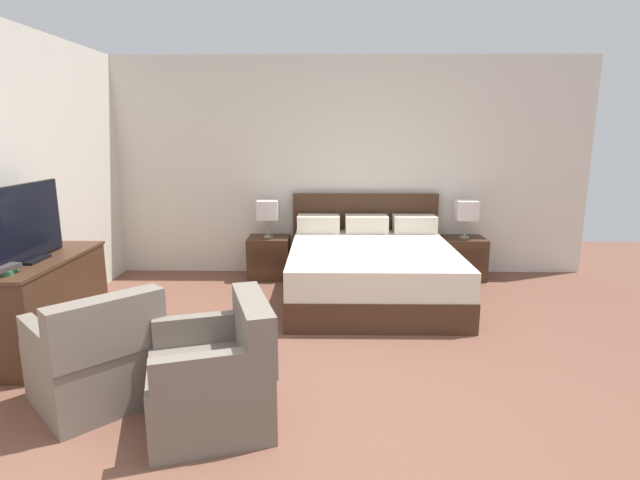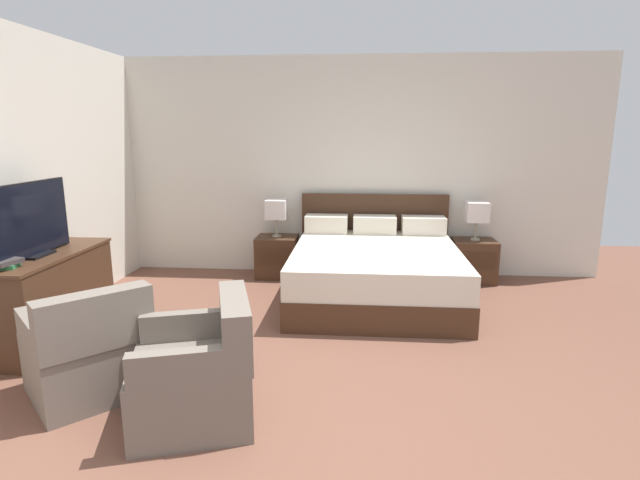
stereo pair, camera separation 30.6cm
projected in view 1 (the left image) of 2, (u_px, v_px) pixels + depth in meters
The scene contains 12 objects.
ground_plane at pixel (327, 447), 2.77m from camera, with size 10.69×10.69×0.00m, color brown.
wall_back at pixel (327, 167), 6.01m from camera, with size 6.26×0.06×2.58m, color silver.
wall_left at pixel (7, 186), 3.98m from camera, with size 0.06×5.36×2.58m, color silver.
bed at pixel (371, 269), 5.23m from camera, with size 1.75×1.97×0.99m.
nightstand_left at pixel (269, 257), 5.95m from camera, with size 0.48×0.41×0.49m.
nightstand_right at pixel (463, 258), 5.92m from camera, with size 0.48×0.41×0.49m.
table_lamp_left at pixel (268, 210), 5.83m from camera, with size 0.24×0.24×0.44m.
table_lamp_right at pixel (466, 211), 5.80m from camera, with size 0.24×0.24×0.44m.
dresser at pixel (43, 303), 3.95m from camera, with size 0.50×1.26×0.75m.
tv at pixel (26, 224), 3.73m from camera, with size 0.18×0.88×0.59m.
armchair_by_window at pixel (97, 360), 3.18m from camera, with size 0.97×0.97×0.76m.
armchair_companion at pixel (216, 379), 2.95m from camera, with size 0.86×0.85×0.76m.
Camera 1 is at (-0.00, -2.46, 1.71)m, focal length 28.00 mm.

